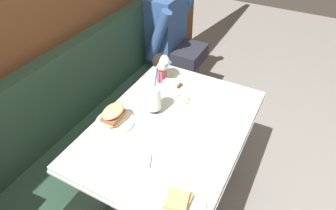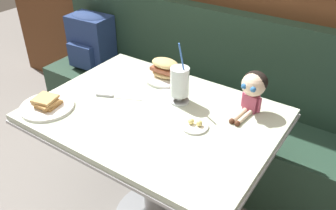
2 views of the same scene
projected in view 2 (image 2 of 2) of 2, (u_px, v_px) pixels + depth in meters
The scene contains 9 objects.
booth_bench at pixel (213, 120), 2.30m from camera, with size 2.60×0.48×1.00m.
diner_table at pixel (156, 145), 1.74m from camera, with size 1.11×0.81×0.74m.
toast_plate at pixel (47, 105), 1.66m from camera, with size 0.25×0.25×0.06m.
milkshake_glass at pixel (180, 83), 1.66m from camera, with size 0.10×0.10×0.31m.
sandwich_plate at pixel (165, 71), 1.88m from camera, with size 0.22×0.22×0.12m.
butter_saucer at pixel (195, 125), 1.53m from camera, with size 0.12×0.12×0.04m.
butter_knife at pixel (111, 96), 1.75m from camera, with size 0.22×0.11×0.01m.
seated_doll at pixel (253, 87), 1.58m from camera, with size 0.12×0.22×0.20m.
backpack at pixel (91, 39), 2.58m from camera, with size 0.31×0.26×0.41m.
Camera 2 is at (0.81, -0.91, 1.66)m, focal length 37.96 mm.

